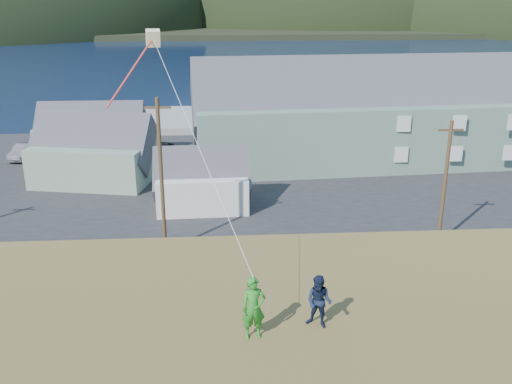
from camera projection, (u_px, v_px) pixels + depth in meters
ground at (181, 262)px, 35.36m from camera, size 900.00×900.00×0.00m
grass_strip at (179, 277)px, 33.46m from camera, size 110.00×8.00×0.10m
waterfront_lot at (192, 178)px, 51.35m from camera, size 72.00×36.00×0.12m
wharf at (152, 120)px, 72.50m from camera, size 26.00×14.00×0.90m
far_shore at (212, 18)px, 345.70m from camera, size 900.00×320.00×2.00m
far_hills at (279, 20)px, 299.95m from camera, size 760.00×265.00×143.00m
lodge at (377, 114)px, 54.72m from camera, size 35.94×12.30×12.43m
shed_palegreen_near at (94, 152)px, 49.30m from camera, size 11.18×8.25×7.38m
shed_white at (202, 181)px, 43.53m from camera, size 7.44×5.06×5.80m
shed_palegreen_far at (92, 133)px, 56.33m from camera, size 10.36×5.96×6.95m
utility_poles at (142, 183)px, 35.05m from camera, size 37.08×0.24×9.89m
parked_cars at (88, 157)px, 54.92m from camera, size 23.54×11.33×1.51m
kite_flyer_green at (254, 308)px, 14.83m from camera, size 0.69×0.51×1.74m
kite_flyer_navy at (319, 302)px, 15.36m from camera, size 0.92×0.85×1.51m
kite_rig at (151, 46)px, 18.54m from camera, size 2.09×3.55×9.03m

